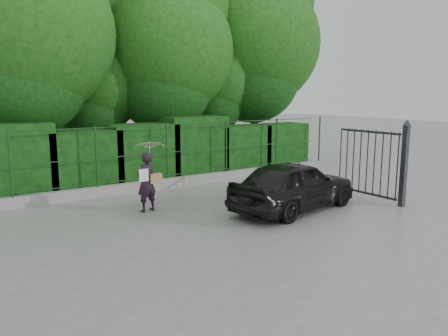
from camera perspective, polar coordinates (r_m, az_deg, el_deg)
ground at (r=10.42m, az=1.89°, el=-7.23°), size 80.00×80.00×0.00m
kerb at (r=14.17m, az=-8.79°, el=-2.13°), size 14.00×0.25×0.30m
fence at (r=14.09m, az=-8.08°, el=2.15°), size 14.13×0.06×1.80m
hedge at (r=14.91m, az=-10.69°, el=1.68°), size 14.20×1.20×2.22m
trees at (r=17.36m, az=-10.36°, el=14.82°), size 17.10×6.15×8.08m
gate at (r=12.90m, az=20.73°, el=0.85°), size 0.22×2.33×2.36m
woman at (r=11.43m, az=-9.76°, el=0.37°), size 0.91×0.90×1.84m
car at (r=11.59m, az=9.14°, el=-2.21°), size 4.10×2.19×1.33m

